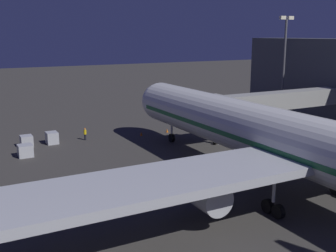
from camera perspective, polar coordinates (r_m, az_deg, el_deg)
The scene contains 10 objects.
ground_plane at distance 48.87m, azimuth 7.36°, elevation -5.35°, with size 320.00×320.00×0.00m, color #383533.
airliner_at_gate at distance 38.72m, azimuth 17.91°, elevation -2.62°, with size 51.55×60.98×17.64m.
jet_bridge at distance 61.62m, azimuth 13.00°, elevation 3.22°, with size 24.29×3.40×6.83m.
apron_floodlight_mast at distance 76.60m, azimuth 15.62°, elevation 8.67°, with size 2.90×0.50×17.91m.
baggage_container_near_belt at distance 59.25m, azimuth -18.81°, elevation -1.98°, with size 1.55×1.69×1.54m, color #B7BABF.
baggage_container_mid_row at distance 54.56m, azimuth -18.96°, elevation -3.22°, with size 1.73×1.78×1.51m, color #B7BABF.
baggage_container_far_row at distance 59.89m, azimuth -15.61°, elevation -1.57°, with size 1.52×1.84×1.63m, color #B7BABF.
ground_crew_near_nose_gear at distance 60.69m, azimuth -11.29°, elevation -1.00°, with size 0.40×0.40×1.78m.
traffic_cone_nose_port at distance 64.36m, azimuth -0.12°, elevation -0.63°, with size 0.36×0.36×0.55m, color orange.
traffic_cone_nose_starboard at distance 62.46m, azimuth -3.69°, elevation -1.07°, with size 0.36×0.36×0.55m, color orange.
Camera 1 is at (27.28, 37.72, 14.88)m, focal length 44.51 mm.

